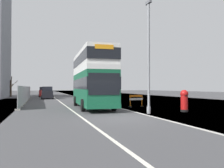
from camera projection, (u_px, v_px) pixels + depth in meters
name	position (u px, v px, depth m)	size (l,w,h in m)	color
ground	(125.00, 119.00, 14.43)	(140.00, 280.00, 0.10)	#424244
double_decker_bus	(92.00, 78.00, 21.62)	(3.13, 10.49, 5.21)	#145638
lamppost_foreground	(149.00, 60.00, 16.79)	(0.29, 0.70, 8.24)	gray
red_pillar_postbox	(184.00, 100.00, 18.04)	(0.62, 0.62, 1.72)	black
roadworks_barrier	(136.00, 99.00, 22.65)	(1.57, 0.73, 1.18)	orange
construction_site_fence	(26.00, 94.00, 30.43)	(0.44, 24.00, 2.11)	#A8AAAD
car_oncoming_near	(47.00, 93.00, 38.91)	(1.96, 4.05, 2.07)	black
car_receding_mid	(44.00, 92.00, 47.53)	(1.99, 4.15, 2.03)	maroon
bare_tree_far_verge_mid	(11.00, 87.00, 48.30)	(2.65, 2.59, 4.25)	#4C3D2D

